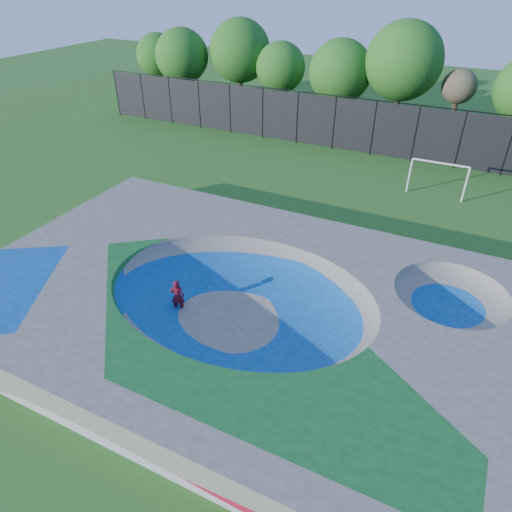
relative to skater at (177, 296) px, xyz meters
The scene contains 7 objects.
ground 2.75m from the skater, 14.78° to the left, with size 120.00×120.00×0.00m, color #255B19.
skate_deck 2.64m from the skater, 14.78° to the left, with size 22.00×14.00×1.50m, color gray.
skater is the anchor object (origin of this frame).
skateboard 0.74m from the skater, ahead, with size 0.78×0.22×0.05m, color black.
soccer_goal 18.05m from the skater, 63.85° to the left, with size 3.40×0.12×2.25m.
fence 21.86m from the skater, 83.27° to the left, with size 48.09×0.09×4.04m.
treeline 27.65m from the skater, 84.32° to the left, with size 51.58×7.15×8.77m.
Camera 1 is at (6.85, -12.53, 12.33)m, focal length 32.00 mm.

